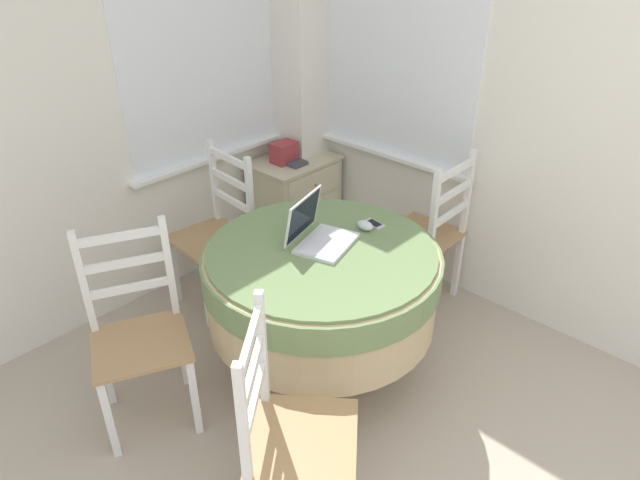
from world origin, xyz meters
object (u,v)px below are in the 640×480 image
Objects in this scene: dining_chair_near_right_window at (428,235)px; computer_mouse at (365,226)px; dining_chair_left_flank at (139,335)px; corner_cabinet at (295,203)px; dining_chair_near_back_window at (217,234)px; storage_box at (284,152)px; book_on_cabinet at (291,161)px; cell_phone at (374,224)px; dining_chair_camera_near at (291,437)px; round_dining_table at (322,280)px; laptop at (318,234)px.

computer_mouse is at bearing 178.51° from dining_chair_near_right_window.
dining_chair_left_flank is 1.49× the size of corner_cabinet.
dining_chair_near_back_window is (-0.25, 0.91, -0.30)m from computer_mouse.
computer_mouse is 0.09× the size of dining_chair_near_right_window.
book_on_cabinet is at bearing -67.30° from storage_box.
cell_phone is 0.12× the size of dining_chair_camera_near.
book_on_cabinet is at bearing 51.90° from round_dining_table.
dining_chair_near_right_window is at bearing -6.61° from laptop.
dining_chair_near_right_window is (0.85, -0.10, -0.32)m from laptop.
round_dining_table is 1.36m from corner_cabinet.
dining_chair_camera_near reaches higher than storage_box.
corner_cabinet is at bearing 50.92° from round_dining_table.
round_dining_table is 3.18× the size of laptop.
dining_chair_camera_near is at bearing -85.89° from dining_chair_left_flank.
round_dining_table reaches higher than corner_cabinet.
dining_chair_near_right_window is at bearing -87.89° from corner_cabinet.
cell_phone is (0.36, -0.03, 0.18)m from round_dining_table.
storage_box is at bearing 53.74° from laptop.
round_dining_table is at bearing -128.10° from book_on_cabinet.
dining_chair_near_back_window reaches higher than corner_cabinet.
computer_mouse is at bearing -21.81° from dining_chair_left_flank.
computer_mouse is (0.29, -0.03, 0.20)m from round_dining_table.
dining_chair_left_flank is at bearing -157.20° from storage_box.
laptop is 0.91m from dining_chair_near_right_window.
storage_box reaches higher than book_on_cabinet.
dining_chair_left_flank is (-1.07, 0.43, -0.30)m from computer_mouse.
book_on_cabinet is at bearing 45.20° from dining_chair_camera_near.
round_dining_table is at bearing 175.17° from cell_phone.
cell_phone is at bearing -20.65° from dining_chair_left_flank.
dining_chair_camera_near is at bearing -118.54° from dining_chair_near_back_window.
computer_mouse is 0.66m from dining_chair_near_right_window.
laptop reaches higher than cell_phone.
dining_chair_near_back_window is 1.00× the size of dining_chair_camera_near.
laptop is 0.95m from dining_chair_left_flank.
cell_phone is 1.24m from corner_cabinet.
laptop is 0.37× the size of dining_chair_near_right_window.
cell_phone is 0.18× the size of corner_cabinet.
dining_chair_left_flank is (-0.82, 0.35, -0.32)m from laptop.
book_on_cabinet is (0.43, 1.04, -0.08)m from cell_phone.
laptop is 0.37× the size of dining_chair_left_flank.
storage_box is at bearing 167.37° from corner_cabinet.
book_on_cabinet is (0.50, 1.04, -0.09)m from computer_mouse.
laptop reaches higher than storage_box.
cell_phone reaches higher than book_on_cabinet.
round_dining_table is 9.73× the size of cell_phone.
storage_box is at bearing 69.39° from cell_phone.
cell_phone is 0.59× the size of book_on_cabinet.
computer_mouse is 0.09× the size of dining_chair_left_flank.
dining_chair_near_right_window is 1.73m from dining_chair_left_flank.
cell_phone is (0.33, -0.08, -0.04)m from laptop.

